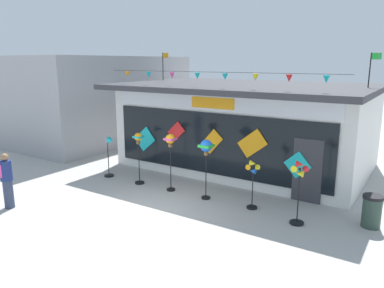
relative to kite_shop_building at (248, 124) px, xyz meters
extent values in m
plane|color=#ADAAA5|center=(-0.27, -6.13, -1.73)|extent=(80.00, 80.00, 0.00)
cube|color=silver|center=(0.00, 0.06, -0.12)|extent=(9.37, 5.88, 3.22)
cube|color=#333338|center=(0.00, -0.42, 1.59)|extent=(9.77, 6.84, 0.20)
cube|color=silver|center=(0.00, -2.92, 1.17)|extent=(8.62, 0.08, 0.55)
cube|color=orange|center=(0.00, -2.95, 1.17)|extent=(1.69, 0.04, 0.38)
cube|color=black|center=(0.00, -2.91, -0.28)|extent=(8.43, 0.06, 2.20)
cube|color=#333338|center=(3.37, -2.91, -0.73)|extent=(0.90, 0.07, 2.00)
cube|color=#19B7BC|center=(-3.07, -2.97, -0.45)|extent=(1.04, 0.03, 1.02)
cube|color=red|center=(-1.54, -2.97, 0.02)|extent=(0.78, 0.03, 0.78)
cube|color=orange|center=(0.00, -2.97, -0.19)|extent=(0.89, 0.03, 0.92)
cube|color=orange|center=(1.53, -2.97, -0.08)|extent=(1.08, 0.03, 1.03)
cube|color=#19B7BC|center=(3.07, -2.97, -0.57)|extent=(0.88, 0.03, 0.88)
cylinder|color=black|center=(0.00, -3.09, 2.22)|extent=(8.99, 0.01, 0.01)
cone|color=orange|center=(-3.77, -3.09, 2.08)|extent=(0.20, 0.20, 0.22)
cone|color=#19B7BC|center=(-2.70, -3.09, 2.08)|extent=(0.20, 0.20, 0.22)
cone|color=#EA4CA3|center=(-1.62, -3.09, 2.08)|extent=(0.20, 0.20, 0.22)
cone|color=#19B7BC|center=(-0.54, -3.09, 2.08)|extent=(0.20, 0.20, 0.22)
cone|color=#19B7BC|center=(0.54, -3.09, 2.08)|extent=(0.20, 0.20, 0.22)
cone|color=yellow|center=(1.61, -3.09, 2.08)|extent=(0.20, 0.20, 0.22)
cone|color=red|center=(2.69, -3.09, 2.08)|extent=(0.20, 0.20, 0.22)
cone|color=#19B7BC|center=(3.77, -3.09, 2.08)|extent=(0.20, 0.20, 0.22)
cylinder|color=black|center=(-4.44, 0.06, 2.33)|extent=(0.04, 0.04, 1.27)
cube|color=orange|center=(-4.28, 0.06, 2.84)|extent=(0.32, 0.02, 0.22)
cylinder|color=black|center=(4.43, 0.06, 2.28)|extent=(0.04, 0.04, 1.17)
cube|color=green|center=(4.59, 0.06, 2.74)|extent=(0.32, 0.02, 0.22)
cylinder|color=black|center=(-3.70, -4.39, -1.70)|extent=(0.37, 0.37, 0.06)
cylinder|color=black|center=(-3.70, -4.39, -1.02)|extent=(0.03, 0.03, 1.42)
cone|color=#19B7BC|center=(-3.52, -4.39, -0.31)|extent=(0.41, 0.33, 0.24)
cylinder|color=#EA4CA3|center=(-3.70, -4.39, -0.31)|extent=(0.03, 0.16, 0.16)
cylinder|color=black|center=(-2.15, -4.41, -1.70)|extent=(0.34, 0.34, 0.06)
cylinder|color=black|center=(-2.15, -4.41, -0.95)|extent=(0.03, 0.03, 1.57)
sphere|color=orange|center=(-2.15, -4.41, -0.02)|extent=(0.29, 0.29, 0.29)
cube|color=#19B7BC|center=(-2.15, -4.41, -0.02)|extent=(0.29, 0.29, 0.06)
cube|color=brown|center=(-2.15, -4.41, -0.22)|extent=(0.10, 0.10, 0.10)
cylinder|color=black|center=(-0.78, -4.38, -1.70)|extent=(0.29, 0.29, 0.06)
cylinder|color=black|center=(-0.78, -4.38, -0.92)|extent=(0.03, 0.03, 1.63)
sphere|color=orange|center=(-0.78, -4.38, 0.06)|extent=(0.33, 0.33, 0.33)
cube|color=#EA4CA3|center=(-0.78, -4.38, 0.06)|extent=(0.33, 0.33, 0.07)
cube|color=brown|center=(-0.78, -4.38, -0.16)|extent=(0.10, 0.10, 0.10)
cylinder|color=black|center=(0.62, -4.39, -1.70)|extent=(0.28, 0.28, 0.06)
cylinder|color=black|center=(0.62, -4.39, -0.96)|extent=(0.03, 0.03, 1.55)
sphere|color=blue|center=(0.62, -4.39, 0.01)|extent=(0.38, 0.38, 0.38)
cube|color=green|center=(0.62, -4.39, 0.01)|extent=(0.39, 0.39, 0.08)
cube|color=brown|center=(0.62, -4.39, -0.25)|extent=(0.10, 0.10, 0.10)
cylinder|color=black|center=(2.19, -4.33, -1.70)|extent=(0.32, 0.32, 0.06)
cylinder|color=black|center=(2.19, -4.33, -1.09)|extent=(0.03, 0.03, 1.29)
cylinder|color=black|center=(2.19, -4.37, -0.45)|extent=(0.06, 0.04, 0.06)
cone|color=yellow|center=(2.30, -4.37, -0.45)|extent=(0.17, 0.18, 0.17)
cone|color=yellow|center=(2.19, -4.37, -0.33)|extent=(0.18, 0.17, 0.17)
cone|color=orange|center=(2.07, -4.37, -0.45)|extent=(0.17, 0.18, 0.17)
cone|color=blue|center=(2.19, -4.37, -0.56)|extent=(0.18, 0.17, 0.17)
cylinder|color=black|center=(3.66, -4.67, -1.70)|extent=(0.38, 0.38, 0.06)
cylinder|color=black|center=(3.66, -4.67, -0.96)|extent=(0.03, 0.03, 1.56)
cylinder|color=black|center=(3.66, -4.71, -0.18)|extent=(0.06, 0.04, 0.06)
cone|color=red|center=(3.78, -4.71, -0.18)|extent=(0.18, 0.19, 0.18)
cone|color=red|center=(3.66, -4.71, -0.05)|extent=(0.19, 0.18, 0.18)
cone|color=yellow|center=(3.53, -4.71, -0.18)|extent=(0.18, 0.19, 0.18)
cone|color=yellow|center=(3.66, -4.71, -0.30)|extent=(0.19, 0.18, 0.18)
cylinder|color=#333D56|center=(-3.94, -8.25, -1.30)|extent=(0.28, 0.28, 0.86)
cylinder|color=navy|center=(-3.94, -8.25, -0.57)|extent=(0.34, 0.34, 0.60)
sphere|color=#8C6647|center=(-3.94, -8.25, -0.16)|extent=(0.22, 0.22, 0.22)
cylinder|color=#2D4238|center=(5.36, -3.79, -1.33)|extent=(0.48, 0.48, 0.80)
cylinder|color=black|center=(5.36, -3.79, -0.89)|extent=(0.52, 0.52, 0.08)
cube|color=#99999E|center=(-9.91, 0.68, 0.55)|extent=(6.66, 9.76, 4.56)
camera|label=1|loc=(6.36, -14.03, 2.57)|focal=34.65mm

